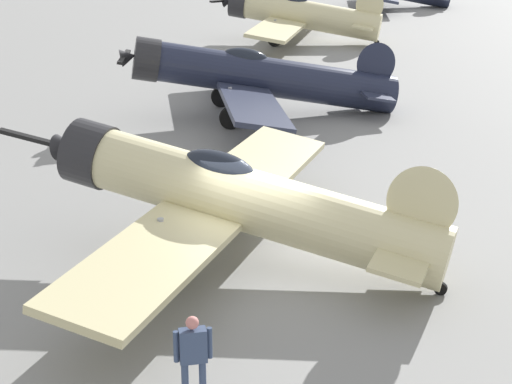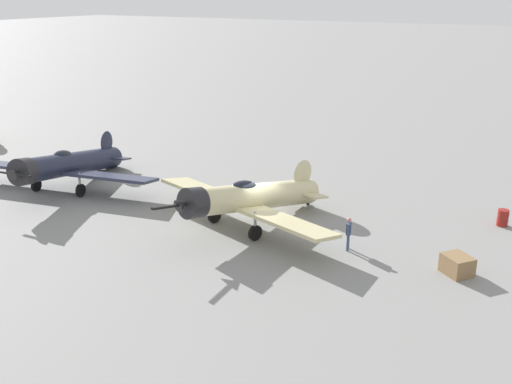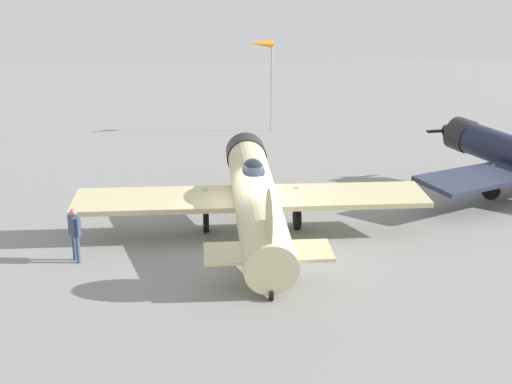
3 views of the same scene
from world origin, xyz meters
TOP-DOWN VIEW (x-y plane):
  - ground_plane at (0.00, 0.00)m, footprint 400.00×400.00m
  - airplane_foreground at (-0.49, 0.16)m, footprint 10.82×11.99m
  - ground_crew_mechanic at (-0.79, -5.56)m, footprint 0.63×0.34m
  - windsock_mast at (-23.62, 10.48)m, footprint 1.05×2.26m

SIDE VIEW (x-z plane):
  - ground_plane at x=0.00m, z-range 0.00..0.00m
  - ground_crew_mechanic at x=-0.79m, z-range 0.18..1.84m
  - airplane_foreground at x=-0.49m, z-range 0.05..3.12m
  - windsock_mast at x=-23.62m, z-range 2.87..9.74m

